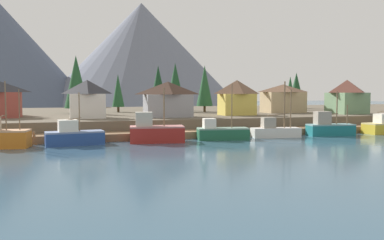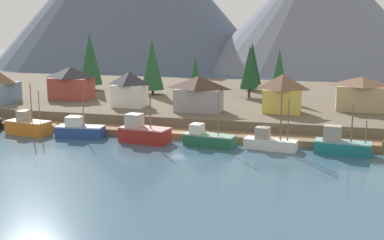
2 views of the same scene
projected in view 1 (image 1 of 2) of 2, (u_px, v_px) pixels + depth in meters
The scene contains 21 objects.
ground_plane at pixel (155, 130), 77.13m from camera, with size 400.00×400.00×1.00m, color #335166.
dock at pixel (181, 134), 59.90m from camera, with size 80.00×4.00×1.60m.
shoreline_bank at pixel (143, 117), 88.45m from camera, with size 400.00×56.00×2.50m, color brown.
mountain_central_peak at pixel (142, 55), 183.79m from camera, with size 89.26×89.26×46.30m, color slate.
fishing_boat_blue at pixel (74, 136), 51.67m from camera, with size 7.36×3.47×6.62m.
fishing_boat_red at pixel (155, 132), 54.39m from camera, with size 7.50×4.22×7.19m.
fishing_boat_green at pixel (221, 132), 57.53m from camera, with size 7.42×3.66×7.81m.
fishing_boat_white at pixel (275, 131), 60.28m from camera, with size 7.34×3.19×8.22m.
fishing_boat_teal at pixel (329, 127), 62.93m from camera, with size 7.35×3.36×6.77m.
house_green at pixel (347, 96), 79.13m from camera, with size 6.01×6.59×6.53m.
house_grey at pixel (168, 99), 67.90m from camera, with size 7.97×4.57×5.90m.
house_yellow at pixel (237, 97), 74.16m from camera, with size 6.38×4.21×6.33m.
house_white at pixel (87, 99), 65.54m from camera, with size 5.69×4.47×6.11m.
house_tan at pixel (283, 98), 83.23m from camera, with size 8.38×5.29×5.72m.
conifer_near_left at pixel (118, 91), 84.98m from camera, with size 2.56×2.56×7.89m.
conifer_near_right at pixel (205, 86), 85.86m from camera, with size 3.47×3.47×9.76m.
conifer_mid_left at pixel (290, 91), 95.51m from camera, with size 2.70×2.70×7.79m.
conifer_back_left at pixel (296, 88), 104.24m from camera, with size 3.87×3.87×9.12m.
conifer_back_right at pixel (76, 82), 79.67m from camera, with size 4.68×4.68×11.28m.
conifer_centre at pixel (175, 83), 85.92m from camera, with size 3.75×3.75×10.32m.
conifer_far_left at pixel (158, 85), 96.47m from camera, with size 4.08×4.08×10.43m.
Camera 1 is at (-16.13, -55.43, 6.67)m, focal length 38.35 mm.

